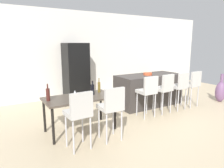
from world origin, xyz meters
name	(u,v)px	position (x,y,z in m)	size (l,w,h in m)	color
ground_plane	(156,115)	(0.00, 0.00, 0.00)	(10.00, 10.00, 0.00)	#C6B28E
back_wall	(101,54)	(0.00, 2.99, 1.45)	(10.00, 0.12, 2.90)	silver
kitchen_island	(148,90)	(0.43, 0.80, 0.46)	(1.98, 0.84, 0.92)	#383330
bar_chair_left	(148,90)	(-0.30, 0.00, 0.70)	(0.41, 0.41, 1.05)	beige
bar_chair_middle	(165,88)	(0.26, 0.00, 0.70)	(0.43, 0.43, 1.05)	beige
bar_chair_right	(180,85)	(0.85, 0.00, 0.70)	(0.42, 0.42, 1.05)	beige
bar_chair_far	(192,83)	(1.38, 0.00, 0.70)	(0.41, 0.41, 1.05)	beige
dining_table	(80,100)	(-2.05, 0.13, 0.67)	(1.45, 0.76, 0.74)	#4C4238
dining_chair_near	(79,111)	(-2.37, -0.61, 0.70)	(0.42, 0.42, 1.05)	beige
dining_chair_far	(112,105)	(-1.72, -0.61, 0.70)	(0.41, 0.41, 1.05)	beige
wine_bottle_right	(93,89)	(-1.74, 0.15, 0.86)	(0.08, 0.08, 0.31)	black
wine_bottle_inner	(48,94)	(-2.68, 0.17, 0.87)	(0.07, 0.07, 0.33)	#471E19
wine_bottle_end	(99,87)	(-1.51, 0.28, 0.86)	(0.06, 0.06, 0.32)	brown
wine_glass_left	(75,93)	(-2.18, 0.05, 0.86)	(0.07, 0.07, 0.17)	silver
refrigerator	(76,72)	(-1.16, 2.55, 0.92)	(0.72, 0.68, 1.84)	black
fruit_bowl	(148,74)	(0.34, 0.76, 0.96)	(0.25, 0.25, 0.07)	#C6512D
floor_vase	(221,91)	(2.60, -0.15, 0.34)	(0.32, 0.32, 0.89)	#704C75
potted_plant	(150,79)	(2.07, 2.54, 0.37)	(0.42, 0.42, 0.62)	#38383D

